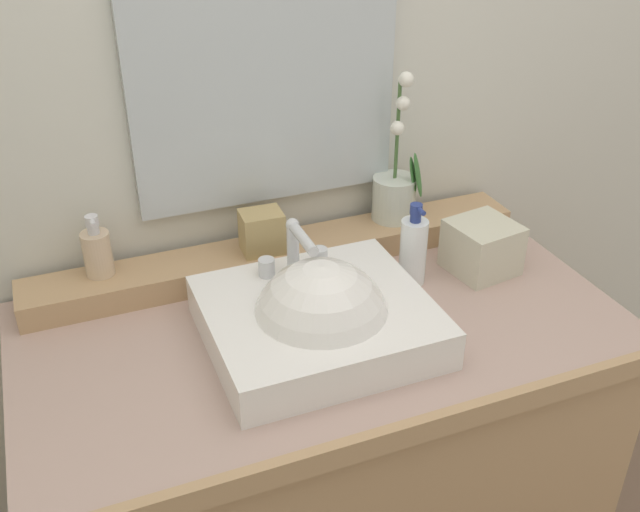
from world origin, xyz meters
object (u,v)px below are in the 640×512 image
(trinket_box, at_px, (262,232))
(lotion_bottle, at_px, (413,250))
(sink_basin, at_px, (320,324))
(tissue_box, at_px, (482,247))
(soap_dispenser, at_px, (97,251))
(potted_plant, at_px, (395,188))

(trinket_box, relative_size, lotion_bottle, 0.50)
(sink_basin, distance_m, tissue_box, 0.43)
(soap_dispenser, height_order, lotion_bottle, soap_dispenser)
(lotion_bottle, distance_m, tissue_box, 0.16)
(potted_plant, relative_size, tissue_box, 2.63)
(sink_basin, height_order, potted_plant, potted_plant)
(sink_basin, xyz_separation_m, soap_dispenser, (-0.35, 0.30, 0.07))
(sink_basin, relative_size, potted_plant, 1.19)
(sink_basin, bearing_deg, potted_plant, 44.79)
(sink_basin, distance_m, trinket_box, 0.28)
(lotion_bottle, xyz_separation_m, tissue_box, (0.16, -0.01, -0.02))
(potted_plant, xyz_separation_m, tissue_box, (0.11, -0.19, -0.07))
(soap_dispenser, bearing_deg, tissue_box, -14.19)
(potted_plant, distance_m, tissue_box, 0.24)
(trinket_box, distance_m, tissue_box, 0.47)
(potted_plant, relative_size, soap_dispenser, 2.62)
(soap_dispenser, height_order, trinket_box, soap_dispenser)
(tissue_box, bearing_deg, potted_plant, 120.56)
(sink_basin, distance_m, lotion_bottle, 0.29)
(soap_dispenser, bearing_deg, lotion_bottle, -16.62)
(soap_dispenser, distance_m, trinket_box, 0.33)
(sink_basin, bearing_deg, trinket_box, 94.42)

